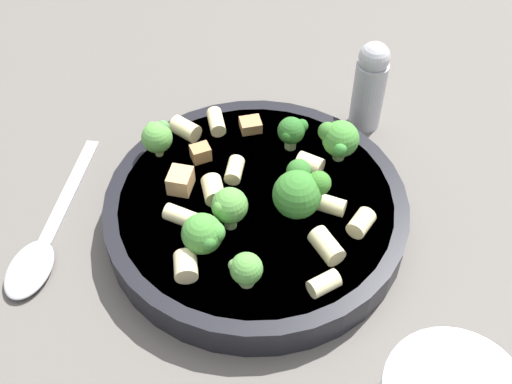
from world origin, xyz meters
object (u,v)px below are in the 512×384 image
object	(u,v)px
rigatoni_0	(331,205)
rigatoni_6	(310,165)
rigatoni_10	(324,284)
pepper_shaker	(370,85)
broccoli_floret_0	(246,269)
broccoli_floret_4	(301,188)
rigatoni_3	(185,129)
spoon	(41,246)
broccoli_floret_5	(294,132)
broccoli_floret_6	(230,207)
broccoli_floret_1	(339,139)
rigatoni_7	(213,190)
rigatoni_8	(216,122)
chicken_chunk_0	(201,153)
chicken_chunk_2	(180,181)
rigatoni_5	(327,246)
rigatoni_1	(186,266)
pasta_bowl	(256,210)
broccoli_floret_3	(157,136)
rigatoni_4	(235,170)
rigatoni_9	(182,217)
broccoli_floret_2	(204,234)
chicken_chunk_1	(251,125)
rigatoni_2	(361,223)

from	to	relation	value
rigatoni_0	rigatoni_6	bearing A→B (deg)	-44.83
rigatoni_10	pepper_shaker	world-z (taller)	pepper_shaker
broccoli_floret_0	broccoli_floret_4	distance (m)	0.08
rigatoni_3	pepper_shaker	xyz separation A→B (m)	(-0.13, -0.12, 0.01)
rigatoni_3	spoon	size ratio (longest dim) A/B	0.14
broccoli_floret_5	broccoli_floret_6	xyz separation A→B (m)	(0.01, 0.10, 0.00)
broccoli_floret_1	rigatoni_7	size ratio (longest dim) A/B	1.66
broccoli_floret_4	rigatoni_8	distance (m)	0.12
chicken_chunk_0	pepper_shaker	distance (m)	0.18
chicken_chunk_2	rigatoni_5	bearing A→B (deg)	176.08
broccoli_floret_1	rigatoni_1	bearing A→B (deg)	70.78
rigatoni_8	broccoli_floret_5	bearing A→B (deg)	-175.31
broccoli_floret_6	rigatoni_0	bearing A→B (deg)	-142.98
pasta_bowl	rigatoni_5	world-z (taller)	rigatoni_5
rigatoni_3	rigatoni_8	world-z (taller)	rigatoni_3
rigatoni_3	broccoli_floret_6	bearing A→B (deg)	138.50
rigatoni_7	chicken_chunk_0	distance (m)	0.05
broccoli_floret_0	broccoli_floret_3	bearing A→B (deg)	-34.16
broccoli_floret_6	pepper_shaker	distance (m)	0.20
rigatoni_1	rigatoni_3	distance (m)	0.15
broccoli_floret_3	pepper_shaker	distance (m)	0.21
broccoli_floret_0	rigatoni_4	world-z (taller)	broccoli_floret_0
broccoli_floret_1	chicken_chunk_0	world-z (taller)	broccoli_floret_1
rigatoni_3	rigatoni_5	xyz separation A→B (m)	(-0.17, 0.07, 0.00)
broccoli_floret_3	chicken_chunk_2	distance (m)	0.05
rigatoni_8	pepper_shaker	distance (m)	0.15
broccoli_floret_4	chicken_chunk_2	bearing A→B (deg)	12.53
rigatoni_9	broccoli_floret_2	bearing A→B (deg)	151.42
chicken_chunk_0	chicken_chunk_1	size ratio (longest dim) A/B	0.87
rigatoni_4	rigatoni_2	bearing A→B (deg)	176.12
pasta_bowl	pepper_shaker	xyz separation A→B (m)	(-0.04, -0.16, 0.03)
rigatoni_8	chicken_chunk_1	size ratio (longest dim) A/B	1.44
broccoli_floret_1	chicken_chunk_1	bearing A→B (deg)	0.12
broccoli_floret_3	rigatoni_2	bearing A→B (deg)	179.03
broccoli_floret_5	chicken_chunk_2	size ratio (longest dim) A/B	1.50
rigatoni_2	pepper_shaker	xyz separation A→B (m)	(0.05, -0.16, 0.01)
broccoli_floret_3	rigatoni_2	size ratio (longest dim) A/B	1.53
rigatoni_6	rigatoni_0	bearing A→B (deg)	135.17
spoon	rigatoni_9	bearing A→B (deg)	-151.70
rigatoni_2	rigatoni_8	world-z (taller)	rigatoni_2
rigatoni_6	rigatoni_8	distance (m)	0.10
broccoli_floret_4	rigatoni_7	bearing A→B (deg)	15.39
broccoli_floret_3	spoon	xyz separation A→B (m)	(0.05, 0.12, -0.05)
rigatoni_7	chicken_chunk_1	size ratio (longest dim) A/B	1.24
rigatoni_2	spoon	size ratio (longest dim) A/B	0.12
broccoli_floret_2	broccoli_floret_3	distance (m)	0.12
rigatoni_9	broccoli_floret_1	bearing A→B (deg)	-124.72
broccoli_floret_1	broccoli_floret_6	distance (m)	0.12
broccoli_floret_1	rigatoni_0	xyz separation A→B (m)	(-0.02, 0.06, -0.02)
broccoli_floret_6	chicken_chunk_2	distance (m)	0.06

